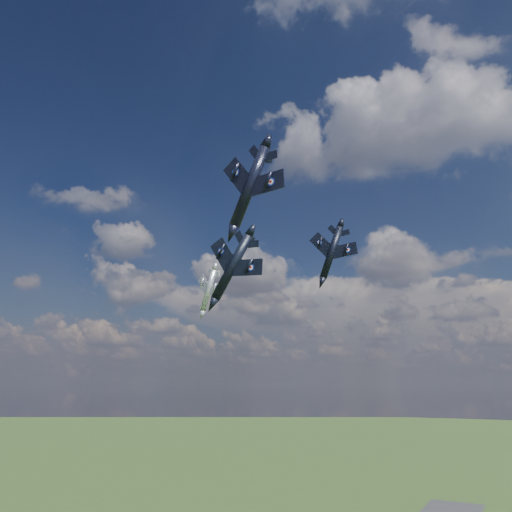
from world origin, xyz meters
The scene contains 4 objects.
jet_lead_navy centered at (4.04, 3.19, 81.28)m, with size 11.73×16.35×3.38m, color black, non-canonical shape.
jet_right_navy centered at (18.83, -17.18, 85.22)m, with size 9.96×13.89×2.87m, color black, non-canonical shape.
jet_high_navy centered at (14.00, 23.97, 87.39)m, with size 10.47×14.60×3.02m, color black, non-canonical shape.
jet_left_silver centered at (-12.47, 20.71, 81.69)m, with size 8.88×12.38×2.56m, color #A5A9B0, non-canonical shape.
Camera 1 is at (46.10, -65.48, 62.27)m, focal length 35.00 mm.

